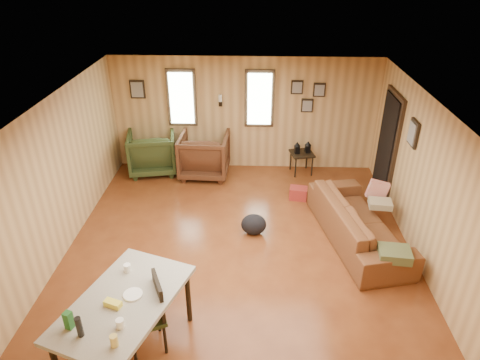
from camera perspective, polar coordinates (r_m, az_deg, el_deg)
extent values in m
cube|color=brown|center=(6.98, -0.13, -9.26)|extent=(5.50, 6.00, 0.02)
cube|color=#997C5B|center=(5.81, -0.15, 9.93)|extent=(5.50, 6.00, 0.02)
cube|color=tan|center=(9.05, 0.64, 8.77)|extent=(5.50, 0.02, 2.40)
cube|color=tan|center=(3.96, -2.05, -22.24)|extent=(5.50, 0.02, 2.40)
cube|color=tan|center=(6.97, -23.43, -0.07)|extent=(0.02, 6.00, 2.40)
cube|color=tan|center=(6.79, 23.82, -0.93)|extent=(0.02, 6.00, 2.40)
cube|color=black|center=(9.03, -7.78, 10.80)|extent=(0.60, 0.05, 1.20)
cube|color=#E0F2D1|center=(8.99, -7.82, 10.72)|extent=(0.48, 0.04, 1.06)
cube|color=black|center=(8.90, 2.61, 10.77)|extent=(0.60, 0.05, 1.20)
cube|color=#E0F2D1|center=(8.86, 2.61, 10.69)|extent=(0.48, 0.04, 1.06)
cube|color=black|center=(8.94, -2.62, 10.18)|extent=(0.07, 0.05, 0.12)
cylinder|color=silver|center=(8.84, -2.67, 10.86)|extent=(0.07, 0.07, 0.14)
cube|color=black|center=(8.51, 19.10, 4.36)|extent=(0.06, 1.00, 2.05)
cube|color=black|center=(8.50, 18.84, 4.37)|extent=(0.04, 0.82, 1.90)
cube|color=black|center=(8.86, 7.61, 12.17)|extent=(0.24, 0.04, 0.28)
cube|color=#9E998C|center=(8.84, 7.63, 12.11)|extent=(0.19, 0.02, 0.22)
cube|color=black|center=(8.93, 10.53, 11.73)|extent=(0.24, 0.04, 0.28)
cube|color=#9E998C|center=(8.90, 10.55, 11.68)|extent=(0.19, 0.02, 0.22)
cube|color=black|center=(9.00, 8.94, 9.79)|extent=(0.24, 0.04, 0.28)
cube|color=#9E998C|center=(8.97, 8.95, 9.73)|extent=(0.19, 0.02, 0.22)
cube|color=black|center=(9.18, -13.51, 11.68)|extent=(0.30, 0.04, 0.38)
cube|color=#9E998C|center=(9.15, -13.56, 11.63)|extent=(0.24, 0.02, 0.31)
cube|color=black|center=(7.29, 22.15, 5.79)|extent=(0.04, 0.34, 0.42)
cube|color=#9E998C|center=(7.28, 21.93, 5.80)|extent=(0.02, 0.27, 0.34)
imported|color=brown|center=(7.18, 15.62, -4.65)|extent=(1.19, 2.46, 0.93)
imported|color=#492816|center=(8.95, -4.78, 3.64)|extent=(1.02, 0.96, 1.01)
imported|color=#2E3B1A|center=(9.27, -11.65, 3.95)|extent=(1.11, 1.06, 0.99)
cube|color=black|center=(9.15, -6.42, 4.02)|extent=(0.49, 0.45, 0.04)
cube|color=black|center=(9.29, -6.31, 2.16)|extent=(0.45, 0.40, 0.03)
cylinder|color=black|center=(9.13, -7.77, 2.12)|extent=(0.04, 0.04, 0.48)
cylinder|color=black|center=(9.07, -5.20, 2.09)|extent=(0.04, 0.04, 0.48)
cylinder|color=black|center=(9.44, -7.43, 3.09)|extent=(0.04, 0.04, 0.48)
cylinder|color=black|center=(9.39, -4.95, 3.07)|extent=(0.04, 0.04, 0.48)
cube|color=#44322D|center=(9.13, -7.12, 4.46)|extent=(0.09, 0.02, 0.12)
cube|color=#44322D|center=(9.10, -5.89, 4.42)|extent=(0.08, 0.02, 0.11)
cube|color=black|center=(9.12, 8.26, 3.53)|extent=(0.54, 0.54, 0.04)
cylinder|color=black|center=(9.01, 7.41, 1.66)|extent=(0.04, 0.04, 0.45)
cylinder|color=black|center=(9.12, 9.59, 1.84)|extent=(0.04, 0.04, 0.45)
cylinder|color=black|center=(9.32, 6.77, 2.66)|extent=(0.04, 0.04, 0.45)
cylinder|color=black|center=(9.42, 8.88, 2.82)|extent=(0.04, 0.04, 0.45)
cube|color=black|center=(9.04, 7.59, 4.05)|extent=(0.12, 0.12, 0.16)
cone|color=black|center=(8.99, 7.64, 4.78)|extent=(0.16, 0.16, 0.09)
cube|color=black|center=(9.11, 9.01, 4.14)|extent=(0.12, 0.12, 0.16)
cone|color=black|center=(9.06, 9.07, 4.87)|extent=(0.16, 0.16, 0.09)
cube|color=maroon|center=(8.29, 7.78, -1.76)|extent=(0.37, 0.29, 0.24)
ellipsoid|color=black|center=(7.21, 1.84, -5.95)|extent=(0.45, 0.35, 0.37)
cube|color=#4C542E|center=(6.46, 19.90, -9.24)|extent=(0.47, 0.40, 0.14)
cube|color=red|center=(7.76, 17.87, -1.26)|extent=(0.40, 0.14, 0.39)
cube|color=#998B67|center=(7.59, 18.19, -3.02)|extent=(0.40, 0.32, 0.11)
cube|color=#9F9885|center=(5.11, -15.25, -15.45)|extent=(1.46, 1.86, 0.05)
cylinder|color=black|center=(5.98, -14.10, -12.91)|extent=(0.08, 0.08, 0.78)
cylinder|color=black|center=(5.63, -6.91, -15.25)|extent=(0.08, 0.08, 0.78)
cylinder|color=white|center=(4.79, -15.70, -17.92)|extent=(0.11, 0.11, 0.10)
cylinder|color=white|center=(5.43, -14.79, -11.26)|extent=(0.11, 0.11, 0.10)
cube|color=#246628|center=(4.90, -21.88, -16.94)|extent=(0.10, 0.10, 0.21)
cylinder|color=black|center=(4.78, -20.65, -17.86)|extent=(0.08, 0.08, 0.24)
cylinder|color=#D7BC55|center=(4.62, -16.45, -19.85)|extent=(0.10, 0.10, 0.13)
cylinder|color=white|center=(5.12, -14.09, -14.59)|extent=(0.28, 0.28, 0.02)
cube|color=yellow|center=(5.04, -16.59, -15.52)|extent=(0.21, 0.15, 0.07)
cube|color=#2E3B1A|center=(5.35, -12.61, -17.41)|extent=(0.59, 0.59, 0.05)
cube|color=black|center=(5.18, -10.79, -14.92)|extent=(0.21, 0.41, 0.49)
cylinder|color=black|center=(5.40, -13.94, -20.93)|extent=(0.05, 0.05, 0.47)
cylinder|color=black|center=(5.42, -9.96, -20.11)|extent=(0.05, 0.05, 0.47)
cylinder|color=black|center=(5.65, -14.59, -18.25)|extent=(0.05, 0.05, 0.47)
cylinder|color=black|center=(5.67, -10.83, -17.50)|extent=(0.05, 0.05, 0.47)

